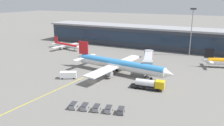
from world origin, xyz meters
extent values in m
plane|color=slate|center=(0.00, 0.00, 0.00)|extent=(700.00, 700.00, 0.00)
cube|color=yellow|center=(-5.58, 2.00, 0.00)|extent=(8.27, 79.63, 0.01)
cube|color=#2D333D|center=(17.03, 65.89, 5.51)|extent=(163.77, 16.68, 11.01)
cube|color=#1E2D42|center=(17.03, 57.49, 6.06)|extent=(158.85, 0.16, 6.17)
cube|color=#99999E|center=(17.03, 65.89, 11.51)|extent=(167.04, 17.01, 1.00)
cylinder|color=white|center=(4.53, 11.76, 3.49)|extent=(36.74, 8.45, 3.66)
cylinder|color=#388CD1|center=(4.53, 11.76, 3.81)|extent=(36.00, 8.20, 3.52)
cone|color=white|center=(23.93, 9.18, 3.49)|extent=(4.09, 3.93, 3.48)
cone|color=white|center=(-15.06, 14.36, 3.85)|extent=(4.77, 3.66, 3.11)
cube|color=red|center=(-13.11, 14.10, 8.06)|extent=(4.77, 0.98, 5.49)
cube|color=white|center=(-12.13, 17.67, 4.03)|extent=(2.75, 6.07, 0.24)
cube|color=white|center=(-13.09, 10.41, 4.03)|extent=(2.75, 6.07, 0.24)
cube|color=white|center=(4.29, 21.39, 3.21)|extent=(6.78, 15.86, 0.40)
cube|color=white|center=(1.79, 2.53, 3.21)|extent=(6.78, 15.86, 0.40)
cylinder|color=#939399|center=(4.92, 18.51, 1.90)|extent=(3.06, 2.37, 2.01)
cylinder|color=#939399|center=(3.14, 5.14, 1.90)|extent=(3.06, 2.37, 2.01)
cylinder|color=black|center=(17.58, 10.03, 0.50)|extent=(1.04, 0.53, 1.00)
cylinder|color=slate|center=(17.58, 10.03, 1.33)|extent=(0.20, 0.20, 1.65)
cylinder|color=black|center=(2.57, 13.68, 0.50)|extent=(1.04, 0.53, 1.00)
cylinder|color=slate|center=(2.57, 13.68, 1.33)|extent=(0.20, 0.20, 1.65)
cylinder|color=black|center=(2.13, 10.42, 0.50)|extent=(1.04, 0.53, 1.00)
cylinder|color=slate|center=(2.13, 10.42, 1.33)|extent=(0.20, 0.20, 1.65)
cube|color=#B2B7BC|center=(13.08, 20.63, 4.79)|extent=(7.54, 17.57, 2.80)
cube|color=red|center=(13.13, 20.64, 4.79)|extent=(6.91, 14.92, 1.54)
cube|color=#9EA3A8|center=(15.40, 12.24, 4.79)|extent=(4.32, 4.05, 2.94)
cylinder|color=#4C4C51|center=(15.40, 12.24, 1.69)|extent=(0.70, 0.70, 3.39)
cube|color=#262628|center=(15.40, 12.24, 0.15)|extent=(2.22, 2.22, 0.30)
cylinder|color=gray|center=(10.75, 29.01, 4.79)|extent=(3.90, 3.90, 3.08)
cylinder|color=gray|center=(10.75, 29.01, 1.69)|extent=(1.80, 1.80, 3.39)
cube|color=#232326|center=(18.43, 1.36, 0.75)|extent=(10.21, 3.55, 0.50)
cube|color=yellow|center=(22.81, 1.83, 2.00)|extent=(3.05, 2.78, 2.50)
cube|color=black|center=(24.06, 1.96, 2.50)|extent=(0.40, 2.30, 1.12)
cylinder|color=silver|center=(18.16, 1.33, 2.10)|extent=(6.20, 2.83, 2.20)
cylinder|color=black|center=(22.13, 2.95, 0.50)|extent=(1.03, 0.45, 1.00)
cylinder|color=black|center=(22.38, 0.59, 0.50)|extent=(1.03, 0.45, 1.00)
cylinder|color=black|center=(18.01, 2.51, 0.50)|extent=(1.03, 0.45, 1.00)
cylinder|color=black|center=(18.26, 0.15, 0.50)|extent=(1.03, 0.45, 1.00)
cylinder|color=black|center=(15.92, 2.28, 0.50)|extent=(1.03, 0.45, 1.00)
cylinder|color=black|center=(16.17, -0.08, 0.50)|extent=(1.03, 0.45, 1.00)
cube|color=white|center=(-10.04, -1.28, 1.40)|extent=(6.19, 4.82, 2.20)
cube|color=black|center=(-11.30, -1.98, 1.79)|extent=(2.78, 2.79, 0.66)
cylinder|color=black|center=(-11.31, -3.17, 0.30)|extent=(0.65, 0.51, 0.60)
cylinder|color=black|center=(-12.31, -1.36, 0.30)|extent=(0.65, 0.51, 0.60)
cylinder|color=black|center=(-7.76, -1.21, 0.30)|extent=(0.65, 0.51, 0.60)
cylinder|color=black|center=(-8.76, 0.60, 0.30)|extent=(0.65, 0.51, 0.60)
cube|color=gray|center=(5.27, -19.98, 0.73)|extent=(2.06, 2.88, 1.10)
cube|color=#333338|center=(5.27, -19.98, 1.43)|extent=(2.10, 2.93, 0.10)
cylinder|color=black|center=(4.30, -19.14, 0.18)|extent=(0.20, 0.38, 0.36)
cylinder|color=black|center=(5.76, -18.79, 0.18)|extent=(0.20, 0.38, 0.36)
cylinder|color=black|center=(4.78, -21.16, 0.18)|extent=(0.20, 0.38, 0.36)
cylinder|color=black|center=(6.24, -20.82, 0.18)|extent=(0.20, 0.38, 0.36)
cube|color=gray|center=(8.39, -19.24, 0.73)|extent=(2.06, 2.88, 1.10)
cube|color=#333338|center=(8.39, -19.24, 1.43)|extent=(2.10, 2.93, 0.10)
cylinder|color=black|center=(7.42, -18.40, 0.18)|extent=(0.20, 0.38, 0.36)
cylinder|color=black|center=(8.88, -18.06, 0.18)|extent=(0.20, 0.38, 0.36)
cylinder|color=black|center=(7.90, -20.43, 0.18)|extent=(0.20, 0.38, 0.36)
cylinder|color=black|center=(9.36, -20.08, 0.18)|extent=(0.20, 0.38, 0.36)
cube|color=gray|center=(11.50, -18.51, 0.73)|extent=(2.06, 2.88, 1.10)
cube|color=#333338|center=(11.50, -18.51, 1.43)|extent=(2.10, 2.93, 0.10)
cylinder|color=black|center=(10.53, -17.67, 0.18)|extent=(0.20, 0.38, 0.36)
cylinder|color=black|center=(11.99, -17.32, 0.18)|extent=(0.20, 0.38, 0.36)
cylinder|color=black|center=(11.01, -19.69, 0.18)|extent=(0.20, 0.38, 0.36)
cylinder|color=black|center=(12.47, -19.35, 0.18)|extent=(0.20, 0.38, 0.36)
cube|color=gray|center=(14.62, -17.77, 0.73)|extent=(2.06, 2.88, 1.10)
cube|color=#333338|center=(14.62, -17.77, 1.43)|extent=(2.10, 2.93, 0.10)
cylinder|color=black|center=(13.65, -16.93, 0.18)|extent=(0.20, 0.38, 0.36)
cylinder|color=black|center=(15.11, -16.59, 0.18)|extent=(0.20, 0.38, 0.36)
cylinder|color=black|center=(14.12, -18.95, 0.18)|extent=(0.20, 0.38, 0.36)
cylinder|color=black|center=(15.58, -18.61, 0.18)|extent=(0.20, 0.38, 0.36)
cube|color=#595B60|center=(17.73, -17.03, 0.73)|extent=(2.06, 2.88, 1.10)
cube|color=#333338|center=(17.73, -17.03, 1.43)|extent=(2.10, 2.93, 0.10)
cylinder|color=black|center=(16.76, -16.19, 0.18)|extent=(0.20, 0.38, 0.36)
cylinder|color=black|center=(18.22, -15.85, 0.18)|extent=(0.20, 0.38, 0.36)
cylinder|color=black|center=(17.24, -18.22, 0.18)|extent=(0.20, 0.38, 0.36)
cylinder|color=black|center=(18.70, -17.87, 0.18)|extent=(0.20, 0.38, 0.36)
cone|color=white|center=(33.06, 35.90, 2.79)|extent=(3.87, 3.20, 2.37)
cube|color=black|center=(34.61, 36.35, 6.00)|extent=(3.56, 1.23, 4.19)
cube|color=white|center=(34.33, 39.17, 2.93)|extent=(2.55, 4.67, 0.16)
cube|color=white|center=(35.86, 33.80, 2.93)|extent=(2.55, 4.67, 0.16)
cylinder|color=white|center=(-40.84, 39.01, 2.13)|extent=(19.36, 6.55, 2.08)
cylinder|color=red|center=(-40.84, 39.01, 2.31)|extent=(18.97, 6.38, 2.00)
cone|color=white|center=(-30.70, 36.58, 2.13)|extent=(2.49, 2.41, 1.98)
cone|color=white|center=(-51.09, 41.47, 2.33)|extent=(2.84, 2.30, 1.77)
cube|color=red|center=(-49.80, 41.16, 4.73)|extent=(2.68, 0.83, 3.12)
cube|color=white|center=(-48.82, 43.07, 2.44)|extent=(1.87, 3.50, 0.14)
cube|color=white|center=(-49.79, 39.02, 2.44)|extent=(1.87, 3.50, 0.14)
cube|color=white|center=(-40.47, 44.19, 1.97)|extent=(4.53, 8.56, 0.23)
cube|color=white|center=(-42.86, 34.23, 1.97)|extent=(4.53, 8.56, 0.23)
cylinder|color=#939399|center=(-40.27, 42.63, 1.23)|extent=(1.83, 1.49, 1.14)
cylinder|color=#939399|center=(-41.97, 35.53, 1.23)|extent=(1.83, 1.49, 1.14)
cylinder|color=black|center=(-34.05, 37.38, 0.28)|extent=(0.60, 0.35, 0.56)
cylinder|color=slate|center=(-34.05, 37.38, 0.82)|extent=(0.11, 0.11, 1.09)
cylinder|color=black|center=(-41.76, 40.19, 0.28)|extent=(0.60, 0.35, 0.56)
cylinder|color=slate|center=(-41.76, 40.19, 0.82)|extent=(0.11, 0.11, 1.09)
cylinder|color=black|center=(-42.19, 38.37, 0.28)|extent=(0.60, 0.35, 0.56)
cylinder|color=slate|center=(-42.19, 38.37, 0.82)|extent=(0.11, 0.11, 1.09)
cylinder|color=gray|center=(24.56, 53.89, 11.36)|extent=(0.44, 0.44, 22.73)
cube|color=#333338|center=(24.56, 53.89, 23.13)|extent=(2.80, 0.50, 0.80)
camera|label=1|loc=(38.52, -65.09, 28.25)|focal=36.71mm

